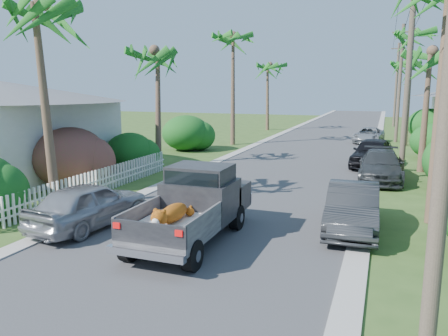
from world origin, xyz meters
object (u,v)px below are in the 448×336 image
at_px(parked_car_rf, 372,153).
at_px(palm_l_d, 268,65).
at_px(palm_l_c, 233,36).
at_px(palm_l_b, 157,51).
at_px(parked_car_rd, 369,135).
at_px(parked_car_rm, 381,166).
at_px(utility_pole_d, 396,84).
at_px(palm_l_a, 38,5).
at_px(palm_r_d, 408,63).
at_px(utility_pole_c, 400,83).
at_px(parked_car_rn, 352,208).
at_px(palm_r_b, 430,52).
at_px(pickup_truck, 197,203).
at_px(utility_pole_b, 408,80).
at_px(palm_r_c, 413,33).
at_px(parked_car_ln, 89,205).

bearing_deg(parked_car_rf, palm_l_d, 128.23).
bearing_deg(palm_l_c, palm_l_b, -94.57).
bearing_deg(parked_car_rd, palm_l_b, -119.23).
height_order(parked_car_rm, parked_car_rd, parked_car_rm).
height_order(palm_l_d, utility_pole_d, utility_pole_d).
distance_m(palm_l_a, palm_l_b, 9.05).
xyz_separation_m(palm_r_d, utility_pole_c, (-0.90, -12.00, -2.14)).
relative_size(parked_car_rn, palm_r_b, 0.58).
relative_size(pickup_truck, parked_car_rm, 1.09).
distance_m(parked_car_rd, utility_pole_b, 14.29).
bearing_deg(parked_car_rd, palm_r_c, -6.03).
height_order(parked_car_rf, palm_r_c, palm_r_c).
xyz_separation_m(parked_car_rd, palm_l_d, (-10.10, 7.43, 5.85)).
relative_size(palm_l_b, utility_pole_c, 0.82).
xyz_separation_m(parked_car_ln, palm_r_b, (10.20, 13.29, 5.25)).
xyz_separation_m(pickup_truck, utility_pole_d, (5.73, 40.99, 3.59)).
height_order(parked_car_ln, palm_l_a, palm_l_a).
xyz_separation_m(parked_car_rm, palm_l_b, (-11.48, -0.08, 5.47)).
xyz_separation_m(pickup_truck, parked_car_ln, (-3.47, -0.31, -0.30)).
distance_m(parked_car_rm, palm_l_d, 25.28).
xyz_separation_m(palm_l_c, utility_pole_d, (11.60, 21.00, -3.31)).
distance_m(pickup_truck, palm_r_d, 38.99).
xyz_separation_m(pickup_truck, palm_l_d, (-6.37, 31.99, 5.43)).
height_order(parked_car_rm, palm_l_b, palm_l_b).
distance_m(pickup_truck, parked_car_rf, 14.34).
xyz_separation_m(pickup_truck, parked_car_rm, (4.81, 10.06, -0.33)).
xyz_separation_m(palm_r_c, utility_pole_b, (-0.60, -13.00, -3.51)).
bearing_deg(parked_car_rm, palm_r_c, 82.34).
xyz_separation_m(parked_car_rf, utility_pole_b, (1.40, -2.68, 3.83)).
height_order(parked_car_rf, utility_pole_d, utility_pole_d).
bearing_deg(parked_car_rf, parked_car_rn, -83.03).
distance_m(parked_car_rn, utility_pole_c, 24.21).
relative_size(parked_car_rn, palm_r_c, 0.45).
distance_m(parked_car_rn, palm_r_d, 36.43).
distance_m(parked_car_ln, utility_pole_c, 28.13).
height_order(parked_car_rm, utility_pole_b, utility_pole_b).
bearing_deg(palm_l_d, pickup_truck, -78.74).
bearing_deg(palm_r_d, parked_car_rd, -102.18).
bearing_deg(palm_l_c, palm_l_d, 92.39).
bearing_deg(parked_car_rf, palm_l_c, 156.17).
distance_m(pickup_truck, parked_car_rm, 11.16).
bearing_deg(parked_car_rd, palm_l_c, -148.26).
bearing_deg(parked_car_ln, parked_car_rd, -99.63).
bearing_deg(palm_r_c, utility_pole_c, 106.70).
bearing_deg(palm_l_d, palm_l_c, -87.61).
height_order(parked_car_ln, utility_pole_c, utility_pole_c).
xyz_separation_m(palm_l_a, utility_pole_c, (11.80, 25.00, -2.33)).
bearing_deg(pickup_truck, parked_car_rd, 81.36).
bearing_deg(palm_r_b, utility_pole_c, 94.40).
xyz_separation_m(parked_car_rn, palm_l_b, (-10.80, 7.84, 5.46)).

